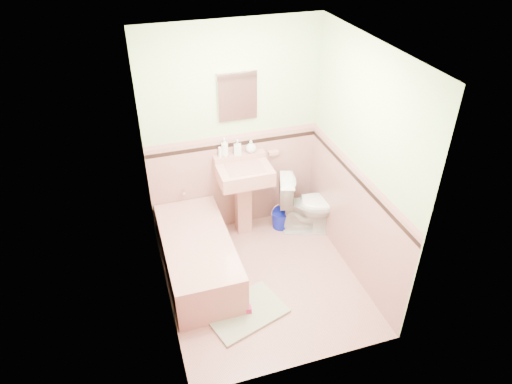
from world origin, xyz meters
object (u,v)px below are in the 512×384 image
object	(u,v)px
sink	(244,201)
shoe	(244,310)
soap_bottle_right	(251,146)
medicine_cabinet	(237,96)
soap_bottle_left	(225,147)
soap_bottle_mid	(238,147)
bucket	(281,219)
bathtub	(198,258)
toilet	(309,204)

from	to	relation	value
sink	shoe	distance (m)	1.36
sink	soap_bottle_right	distance (m)	0.66
medicine_cabinet	soap_bottle_left	world-z (taller)	medicine_cabinet
soap_bottle_mid	soap_bottle_right	bearing A→B (deg)	0.00
sink	bucket	world-z (taller)	sink
bathtub	medicine_cabinet	size ratio (longest dim) A/B	2.79
bathtub	bucket	xyz separation A→B (m)	(1.14, 0.51, -0.11)
soap_bottle_left	soap_bottle_mid	bearing A→B (deg)	0.00
soap_bottle_left	bucket	world-z (taller)	soap_bottle_left
soap_bottle_right	shoe	size ratio (longest dim) A/B	0.99
toilet	bucket	bearing A→B (deg)	84.69
soap_bottle_right	soap_bottle_mid	bearing A→B (deg)	180.00
soap_bottle_left	toilet	world-z (taller)	soap_bottle_left
bathtub	shoe	distance (m)	0.79
bathtub	soap_bottle_mid	xyz separation A→B (m)	(0.66, 0.71, 0.88)
soap_bottle_right	bucket	distance (m)	1.04
bathtub	medicine_cabinet	distance (m)	1.78
soap_bottle_right	shoe	bearing A→B (deg)	-110.04
medicine_cabinet	soap_bottle_mid	distance (m)	0.60
sink	soap_bottle_mid	world-z (taller)	soap_bottle_mid
bathtub	bucket	bearing A→B (deg)	24.13
soap_bottle_left	soap_bottle_mid	xyz separation A→B (m)	(0.15, 0.00, -0.02)
toilet	soap_bottle_mid	bearing A→B (deg)	85.01
soap_bottle_mid	toilet	xyz separation A→B (m)	(0.79, -0.33, -0.73)
sink	medicine_cabinet	xyz separation A→B (m)	(0.00, 0.21, 1.23)
soap_bottle_left	shoe	distance (m)	1.79
toilet	bathtub	bearing A→B (deg)	122.64
soap_bottle_mid	shoe	distance (m)	1.80
bathtub	toilet	distance (m)	1.50
shoe	bathtub	bearing A→B (deg)	122.17
sink	soap_bottle_left	size ratio (longest dim) A/B	4.19
bathtub	soap_bottle_right	size ratio (longest dim) A/B	9.73
soap_bottle_right	soap_bottle_left	bearing A→B (deg)	180.00
bathtub	soap_bottle_mid	world-z (taller)	soap_bottle_mid
soap_bottle_right	shoe	xyz separation A→B (m)	(-0.52, -1.42, -1.03)
medicine_cabinet	bucket	bearing A→B (deg)	-26.80
bathtub	bucket	world-z (taller)	bathtub
sink	shoe	bearing A→B (deg)	-107.00
sink	soap_bottle_mid	size ratio (longest dim) A/B	5.24
sink	bucket	bearing A→B (deg)	-2.61
soap_bottle_mid	toilet	distance (m)	1.12
sink	toilet	size ratio (longest dim) A/B	1.28
soap_bottle_left	bucket	bearing A→B (deg)	-17.79
sink	soap_bottle_left	world-z (taller)	soap_bottle_left
toilet	bucket	world-z (taller)	toilet
soap_bottle_mid	soap_bottle_left	bearing A→B (deg)	180.00
shoe	soap_bottle_mid	bearing A→B (deg)	85.03
soap_bottle_mid	bucket	distance (m)	1.11
shoe	soap_bottle_right	bearing A→B (deg)	79.20
toilet	shoe	xyz separation A→B (m)	(-1.15, -1.09, -0.31)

